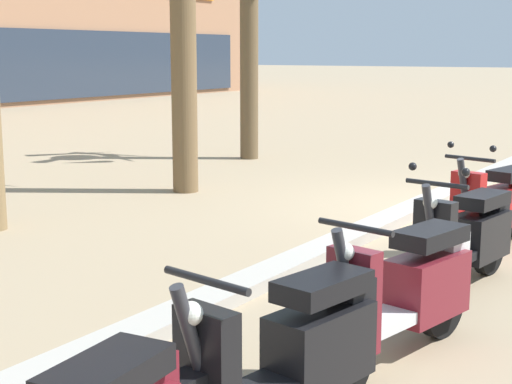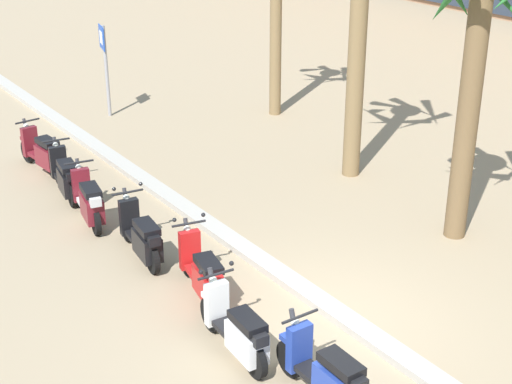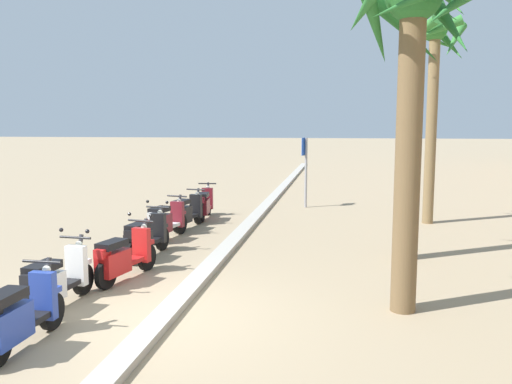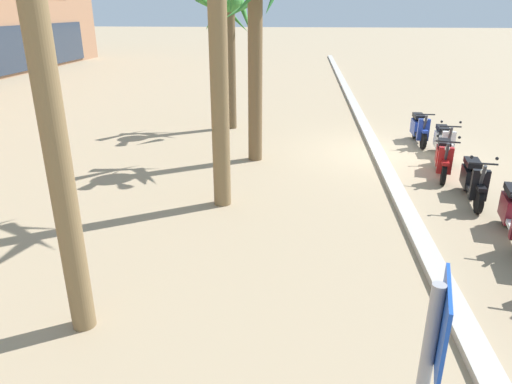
{
  "view_description": "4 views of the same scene",
  "coord_description": "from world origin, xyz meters",
  "px_view_note": "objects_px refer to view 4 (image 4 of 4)",
  "views": [
    {
      "loc": [
        -10.02,
        -3.3,
        2.09
      ],
      "look_at": [
        -4.38,
        0.32,
        0.87
      ],
      "focal_mm": 54.07,
      "sensor_mm": 36.0,
      "label": 1
    },
    {
      "loc": [
        7.29,
        -6.32,
        6.42
      ],
      "look_at": [
        -2.68,
        0.67,
        1.02
      ],
      "focal_mm": 53.82,
      "sensor_mm": 36.0,
      "label": 2
    },
    {
      "loc": [
        7.31,
        2.86,
        2.88
      ],
      "look_at": [
        -4.98,
        0.89,
        1.27
      ],
      "focal_mm": 37.31,
      "sensor_mm": 36.0,
      "label": 3
    },
    {
      "loc": [
        -13.46,
        2.56,
        3.98
      ],
      "look_at": [
        -5.44,
        3.37,
        0.8
      ],
      "focal_mm": 32.73,
      "sensor_mm": 36.0,
      "label": 4
    }
  ],
  "objects_px": {
    "scooter_black_lead_nearest": "(473,180)",
    "scooter_white_second_in_line": "(443,141)",
    "scooter_red_mid_front": "(443,158)",
    "scooter_blue_mid_rear": "(419,128)",
    "palm_tree_far_corner": "(230,28)",
    "palm_tree_by_mall_entrance": "(256,16)"
  },
  "relations": [
    {
      "from": "scooter_black_lead_nearest",
      "to": "scooter_white_second_in_line",
      "type": "xyz_separation_m",
      "value": [
        3.26,
        -0.22,
        0.0
      ]
    },
    {
      "from": "scooter_red_mid_front",
      "to": "scooter_blue_mid_rear",
      "type": "height_order",
      "value": "scooter_red_mid_front"
    },
    {
      "from": "scooter_red_mid_front",
      "to": "palm_tree_far_corner",
      "type": "bearing_deg",
      "value": 54.09
    },
    {
      "from": "palm_tree_far_corner",
      "to": "scooter_red_mid_front",
      "type": "bearing_deg",
      "value": -125.91
    },
    {
      "from": "scooter_white_second_in_line",
      "to": "palm_tree_by_mall_entrance",
      "type": "height_order",
      "value": "palm_tree_by_mall_entrance"
    },
    {
      "from": "scooter_black_lead_nearest",
      "to": "scooter_blue_mid_rear",
      "type": "relative_size",
      "value": 1.05
    },
    {
      "from": "scooter_red_mid_front",
      "to": "scooter_blue_mid_rear",
      "type": "relative_size",
      "value": 1.04
    },
    {
      "from": "scooter_blue_mid_rear",
      "to": "palm_tree_far_corner",
      "type": "bearing_deg",
      "value": 77.66
    },
    {
      "from": "palm_tree_by_mall_entrance",
      "to": "palm_tree_far_corner",
      "type": "xyz_separation_m",
      "value": [
        3.62,
        1.23,
        -0.42
      ]
    },
    {
      "from": "scooter_blue_mid_rear",
      "to": "palm_tree_far_corner",
      "type": "distance_m",
      "value": 6.99
    },
    {
      "from": "palm_tree_by_mall_entrance",
      "to": "scooter_black_lead_nearest",
      "type": "bearing_deg",
      "value": -115.97
    },
    {
      "from": "scooter_white_second_in_line",
      "to": "palm_tree_far_corner",
      "type": "relative_size",
      "value": 0.39
    },
    {
      "from": "palm_tree_far_corner",
      "to": "scooter_blue_mid_rear",
      "type": "bearing_deg",
      "value": -102.34
    },
    {
      "from": "palm_tree_by_mall_entrance",
      "to": "scooter_red_mid_front",
      "type": "bearing_deg",
      "value": -99.52
    },
    {
      "from": "palm_tree_by_mall_entrance",
      "to": "scooter_white_second_in_line",
      "type": "bearing_deg",
      "value": -81.67
    },
    {
      "from": "scooter_red_mid_front",
      "to": "palm_tree_by_mall_entrance",
      "type": "relative_size",
      "value": 0.35
    },
    {
      "from": "palm_tree_by_mall_entrance",
      "to": "palm_tree_far_corner",
      "type": "relative_size",
      "value": 1.12
    },
    {
      "from": "scooter_black_lead_nearest",
      "to": "palm_tree_far_corner",
      "type": "relative_size",
      "value": 0.39
    },
    {
      "from": "scooter_white_second_in_line",
      "to": "scooter_blue_mid_rear",
      "type": "bearing_deg",
      "value": 13.23
    },
    {
      "from": "scooter_black_lead_nearest",
      "to": "scooter_white_second_in_line",
      "type": "relative_size",
      "value": 1.02
    },
    {
      "from": "scooter_blue_mid_rear",
      "to": "palm_tree_by_mall_entrance",
      "type": "relative_size",
      "value": 0.33
    },
    {
      "from": "scooter_black_lead_nearest",
      "to": "palm_tree_by_mall_entrance",
      "type": "distance_m",
      "value": 6.59
    }
  ]
}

